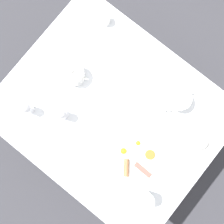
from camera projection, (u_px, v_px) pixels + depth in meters
The scene contains 14 objects.
ground_plane at pixel (112, 121), 2.16m from camera, with size 8.00×8.00×0.00m, color #333338.
table at pixel (112, 114), 1.49m from camera, with size 0.95×1.15×0.75m.
breakfast_plate at pixel (135, 157), 1.38m from camera, with size 0.29×0.29×0.04m.
teapot_near at pixel (73, 74), 1.39m from camera, with size 0.12×0.19×0.11m.
teapot_far at pixel (178, 100), 1.38m from camera, with size 0.19×0.12×0.11m.
teacup_with_saucer_left at pixel (198, 141), 1.37m from camera, with size 0.16×0.16×0.07m.
water_glass_tall at pixel (146, 199), 1.31m from camera, with size 0.07×0.07×0.12m.
creamer_jug at pixel (105, 19), 1.44m from camera, with size 0.08×0.06×0.06m.
pepper_grinder at pixel (27, 108), 1.35m from camera, with size 0.05×0.05×0.12m.
salt_grinder at pixel (62, 114), 1.35m from camera, with size 0.05×0.05×0.12m.
napkin_folded at pixel (94, 134), 1.40m from camera, with size 0.13×0.08×0.01m.
fork_by_plate at pixel (110, 101), 1.42m from camera, with size 0.18×0.02×0.00m.
knife_by_plate at pixel (141, 60), 1.44m from camera, with size 0.04×0.19×0.00m.
spoon_for_tea at pixel (62, 159), 1.39m from camera, with size 0.06×0.15×0.00m.
Camera 1 is at (-0.11, -0.09, 2.16)m, focal length 42.00 mm.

